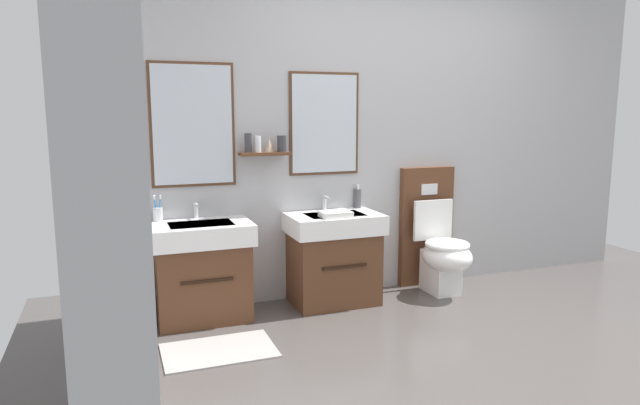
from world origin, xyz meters
name	(u,v)px	position (x,y,z in m)	size (l,w,h in m)	color
ground_plane	(526,370)	(0.00, 0.00, -0.05)	(5.81, 4.60, 0.10)	#4C4744
wall_back	(396,124)	(-0.02, 1.64, 1.35)	(4.61, 0.27, 2.71)	#A8A8AA
wall_left	(106,138)	(-2.24, 0.00, 1.35)	(0.12, 3.40, 2.71)	#A8A8AA
bath_mat	(219,351)	(-1.67, 0.79, 0.01)	(0.68, 0.44, 0.01)	#9E9993
vanity_sink_left	(202,269)	(-1.67, 1.38, 0.37)	(0.70, 0.48, 0.70)	#56331E
tap_on_left_sink	(196,209)	(-1.67, 1.55, 0.77)	(0.03, 0.13, 0.11)	silver
vanity_sink_right	(333,256)	(-0.67, 1.38, 0.37)	(0.70, 0.48, 0.70)	#56331E
tap_on_right_sink	(325,201)	(-0.67, 1.55, 0.77)	(0.03, 0.13, 0.11)	silver
toilet	(436,245)	(0.24, 1.38, 0.38)	(0.48, 0.63, 1.00)	#56331E
toothbrush_cup	(158,214)	(-1.94, 1.54, 0.75)	(0.07, 0.07, 0.19)	silver
soap_dispenser	(358,198)	(-0.40, 1.55, 0.78)	(0.06, 0.06, 0.19)	#4C4C51
folded_hand_towel	(336,214)	(-0.71, 1.24, 0.72)	(0.22, 0.16, 0.04)	white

